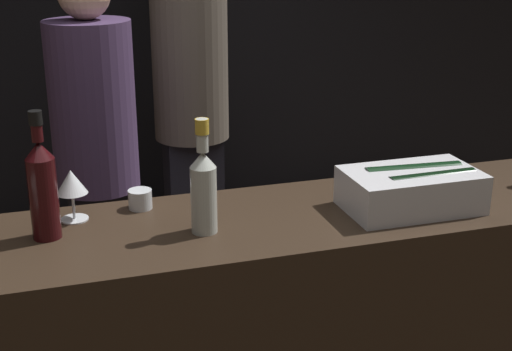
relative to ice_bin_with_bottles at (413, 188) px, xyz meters
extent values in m
cube|color=silver|center=(-0.01, 0.00, -0.01)|extent=(0.39, 0.23, 0.12)
cylinder|color=black|center=(0.04, -0.04, 0.02)|extent=(0.27, 0.07, 0.07)
cylinder|color=black|center=(0.02, 0.04, 0.02)|extent=(0.30, 0.09, 0.07)
cylinder|color=silver|center=(-0.95, 0.20, -0.06)|extent=(0.08, 0.08, 0.00)
cylinder|color=silver|center=(-0.95, 0.20, -0.02)|extent=(0.01, 0.01, 0.08)
cone|color=silver|center=(-0.95, 0.20, 0.05)|extent=(0.09, 0.09, 0.07)
cylinder|color=silver|center=(-0.76, 0.24, -0.04)|extent=(0.07, 0.07, 0.06)
sphere|color=#F4C66B|center=(-0.76, 0.24, -0.03)|extent=(0.03, 0.03, 0.03)
cylinder|color=black|center=(-1.03, 0.10, 0.05)|extent=(0.08, 0.08, 0.22)
cone|color=black|center=(-1.03, 0.10, 0.18)|extent=(0.08, 0.08, 0.05)
cylinder|color=black|center=(-1.03, 0.10, 0.24)|extent=(0.03, 0.03, 0.08)
cylinder|color=black|center=(-1.03, 0.10, 0.26)|extent=(0.03, 0.03, 0.04)
cylinder|color=#B2B7AD|center=(-0.62, 0.02, 0.03)|extent=(0.07, 0.07, 0.18)
cone|color=#B2B7AD|center=(-0.62, 0.02, 0.14)|extent=(0.07, 0.07, 0.04)
cylinder|color=#B2B7AD|center=(-0.62, 0.02, 0.21)|extent=(0.03, 0.03, 0.09)
cylinder|color=gold|center=(-0.62, 0.02, 0.23)|extent=(0.04, 0.04, 0.04)
cube|color=black|center=(-0.81, 1.19, -0.70)|extent=(0.26, 0.19, 0.75)
cylinder|color=#473356|center=(-0.81, 1.19, 0.02)|extent=(0.35, 0.35, 0.70)
cube|color=black|center=(-0.22, 2.11, -0.66)|extent=(0.27, 0.20, 0.83)
cylinder|color=slate|center=(-0.22, 2.11, 0.13)|extent=(0.36, 0.36, 0.76)
cube|color=black|center=(-0.32, 1.55, -0.66)|extent=(0.27, 0.20, 0.83)
cylinder|color=#60564C|center=(-0.32, 1.55, 0.13)|extent=(0.36, 0.36, 0.75)
camera|label=1|loc=(-1.02, -1.72, 0.72)|focal=50.00mm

